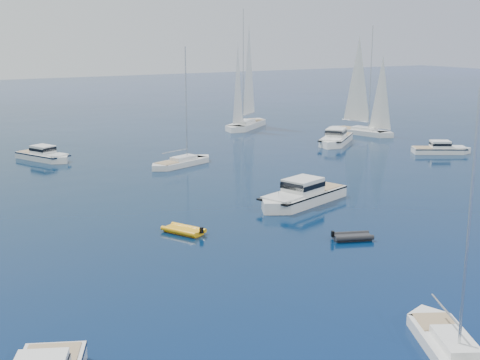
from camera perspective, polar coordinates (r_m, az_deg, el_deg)
The scene contains 10 objects.
motor_cruiser_centre at distance 58.28m, azimuth 5.46°, elevation -2.08°, with size 3.38×11.04×2.90m, color silver, non-canonical shape.
motor_cruiser_far_r at distance 86.00m, azimuth 17.45°, elevation 2.29°, with size 2.42×7.92×2.08m, color white, non-canonical shape.
motor_cruiser_distant at distance 90.09m, azimuth 8.49°, elevation 3.22°, with size 3.19×10.42×2.74m, color white, non-canonical shape.
motor_cruiser_horizon at distance 81.24m, azimuth -17.02°, elevation 1.72°, with size 2.64×8.62×2.26m, color silver, non-canonical shape.
sailboat_fore at distance 33.56m, azimuth 18.22°, elevation -14.45°, with size 2.36×9.08×13.35m, color white, non-canonical shape.
sailboat_centre at distance 74.87m, azimuth -5.23°, elevation 1.31°, with size 2.49×9.58×14.09m, color silver, non-canonical shape.
sailboat_sails_r at distance 99.32m, azimuth 10.77°, elevation 4.03°, with size 2.96×11.37×16.72m, color silver, non-canonical shape.
sailboat_sails_far at distance 104.19m, azimuth 0.55°, elevation 4.68°, with size 3.43×13.18×19.38m, color white, non-canonical shape.
tender_yellow at distance 49.76m, azimuth -5.04°, elevation -4.72°, with size 1.92×3.46×0.95m, color #F2A50E, non-canonical shape.
tender_grey_near at distance 48.75m, azimuth 9.96°, elevation -5.25°, with size 1.74×3.06×0.95m, color black, non-canonical shape.
Camera 1 is at (-28.09, -21.19, 15.12)m, focal length 47.90 mm.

